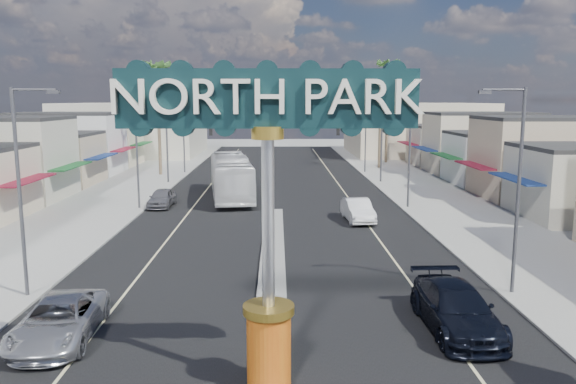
{
  "coord_description": "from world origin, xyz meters",
  "views": [
    {
      "loc": [
        0.27,
        -13.5,
        8.47
      ],
      "look_at": [
        0.71,
        9.77,
        4.65
      ],
      "focal_mm": 35.0,
      "sensor_mm": 36.0,
      "label": 1
    }
  ],
  "objects_px": {
    "traffic_signal_left": "(185,142)",
    "traffic_signal_right": "(364,141)",
    "streetlight_l_mid": "(139,145)",
    "palm_left_far": "(157,72)",
    "suv_left": "(59,320)",
    "streetlight_r_mid": "(408,144)",
    "car_parked_left": "(162,198)",
    "palm_right_mid": "(381,82)",
    "streetlight_r_far": "(364,130)",
    "city_bus": "(231,177)",
    "palm_right_far": "(388,70)",
    "gateway_sign": "(268,192)",
    "suv_right": "(456,308)",
    "streetlight_l_far": "(185,130)",
    "streetlight_r_near": "(515,181)",
    "car_parked_right": "(358,210)",
    "streetlight_l_near": "(23,182)"
  },
  "relations": [
    {
      "from": "traffic_signal_left",
      "to": "traffic_signal_right",
      "type": "relative_size",
      "value": 1.0
    },
    {
      "from": "traffic_signal_left",
      "to": "streetlight_l_mid",
      "type": "xyz_separation_m",
      "value": [
        -1.25,
        -13.99,
        0.79
      ]
    },
    {
      "from": "palm_left_far",
      "to": "suv_left",
      "type": "xyz_separation_m",
      "value": [
        5.49,
        -44.43,
        -10.75
      ]
    },
    {
      "from": "streetlight_l_mid",
      "to": "streetlight_r_mid",
      "type": "relative_size",
      "value": 1.0
    },
    {
      "from": "streetlight_r_mid",
      "to": "car_parked_left",
      "type": "height_order",
      "value": "streetlight_r_mid"
    },
    {
      "from": "traffic_signal_left",
      "to": "palm_right_mid",
      "type": "height_order",
      "value": "palm_right_mid"
    },
    {
      "from": "streetlight_r_far",
      "to": "city_bus",
      "type": "relative_size",
      "value": 0.67
    },
    {
      "from": "palm_left_far",
      "to": "car_parked_left",
      "type": "bearing_deg",
      "value": -78.17
    },
    {
      "from": "traffic_signal_left",
      "to": "palm_right_far",
      "type": "xyz_separation_m",
      "value": [
        24.18,
        18.01,
        8.11
      ]
    },
    {
      "from": "palm_right_mid",
      "to": "palm_left_far",
      "type": "bearing_deg",
      "value": -167.01
    },
    {
      "from": "gateway_sign",
      "to": "traffic_signal_right",
      "type": "relative_size",
      "value": 1.53
    },
    {
      "from": "palm_left_far",
      "to": "car_parked_left",
      "type": "xyz_separation_m",
      "value": [
        4.0,
        -19.1,
        -10.76
      ]
    },
    {
      "from": "traffic_signal_right",
      "to": "suv_left",
      "type": "relative_size",
      "value": 1.11
    },
    {
      "from": "gateway_sign",
      "to": "car_parked_left",
      "type": "distance_m",
      "value": 30.73
    },
    {
      "from": "streetlight_r_mid",
      "to": "suv_right",
      "type": "relative_size",
      "value": 1.55
    },
    {
      "from": "streetlight_l_mid",
      "to": "palm_right_far",
      "type": "bearing_deg",
      "value": 51.52
    },
    {
      "from": "city_bus",
      "to": "streetlight_l_far",
      "type": "bearing_deg",
      "value": 103.77
    },
    {
      "from": "suv_left",
      "to": "streetlight_r_near",
      "type": "bearing_deg",
      "value": 10.84
    },
    {
      "from": "streetlight_l_far",
      "to": "palm_right_far",
      "type": "relative_size",
      "value": 0.64
    },
    {
      "from": "streetlight_l_far",
      "to": "city_bus",
      "type": "bearing_deg",
      "value": -68.55
    },
    {
      "from": "streetlight_l_far",
      "to": "palm_left_far",
      "type": "relative_size",
      "value": 0.69
    },
    {
      "from": "streetlight_r_far",
      "to": "car_parked_right",
      "type": "distance_m",
      "value": 27.44
    },
    {
      "from": "streetlight_l_far",
      "to": "streetlight_r_mid",
      "type": "distance_m",
      "value": 30.32
    },
    {
      "from": "car_parked_left",
      "to": "streetlight_l_near",
      "type": "bearing_deg",
      "value": -92.69
    },
    {
      "from": "streetlight_l_far",
      "to": "streetlight_l_near",
      "type": "bearing_deg",
      "value": -90.0
    },
    {
      "from": "streetlight_l_far",
      "to": "palm_right_mid",
      "type": "distance_m",
      "value": 24.41
    },
    {
      "from": "streetlight_r_mid",
      "to": "suv_left",
      "type": "relative_size",
      "value": 1.67
    },
    {
      "from": "streetlight_l_near",
      "to": "palm_right_far",
      "type": "relative_size",
      "value": 0.64
    },
    {
      "from": "palm_left_far",
      "to": "streetlight_l_far",
      "type": "bearing_deg",
      "value": 37.92
    },
    {
      "from": "palm_right_far",
      "to": "car_parked_left",
      "type": "distance_m",
      "value": 40.97
    },
    {
      "from": "palm_right_mid",
      "to": "suv_left",
      "type": "xyz_separation_m",
      "value": [
        -20.51,
        -50.43,
        -9.85
      ]
    },
    {
      "from": "streetlight_l_far",
      "to": "streetlight_r_near",
      "type": "bearing_deg",
      "value": -63.58
    },
    {
      "from": "traffic_signal_right",
      "to": "streetlight_l_near",
      "type": "xyz_separation_m",
      "value": [
        -19.62,
        -33.99,
        0.79
      ]
    },
    {
      "from": "gateway_sign",
      "to": "streetlight_r_far",
      "type": "xyz_separation_m",
      "value": [
        10.43,
        50.02,
        -0.86
      ]
    },
    {
      "from": "streetlight_l_near",
      "to": "streetlight_r_mid",
      "type": "bearing_deg",
      "value": 43.79
    },
    {
      "from": "traffic_signal_right",
      "to": "streetlight_r_far",
      "type": "relative_size",
      "value": 0.67
    },
    {
      "from": "gateway_sign",
      "to": "car_parked_left",
      "type": "relative_size",
      "value": 2.12
    },
    {
      "from": "car_parked_right",
      "to": "traffic_signal_right",
      "type": "bearing_deg",
      "value": 76.15
    },
    {
      "from": "streetlight_l_mid",
      "to": "palm_right_mid",
      "type": "xyz_separation_m",
      "value": [
        23.43,
        26.0,
        5.54
      ]
    },
    {
      "from": "streetlight_r_near",
      "to": "traffic_signal_right",
      "type": "bearing_deg",
      "value": 92.1
    },
    {
      "from": "suv_right",
      "to": "city_bus",
      "type": "distance_m",
      "value": 30.84
    },
    {
      "from": "suv_right",
      "to": "city_bus",
      "type": "relative_size",
      "value": 0.43
    },
    {
      "from": "palm_right_far",
      "to": "car_parked_right",
      "type": "relative_size",
      "value": 2.94
    },
    {
      "from": "palm_right_mid",
      "to": "city_bus",
      "type": "distance_m",
      "value": 28.19
    },
    {
      "from": "streetlight_r_far",
      "to": "suv_left",
      "type": "height_order",
      "value": "streetlight_r_far"
    },
    {
      "from": "streetlight_l_near",
      "to": "palm_right_far",
      "type": "height_order",
      "value": "palm_right_far"
    },
    {
      "from": "suv_left",
      "to": "car_parked_left",
      "type": "bearing_deg",
      "value": 90.35
    },
    {
      "from": "streetlight_l_near",
      "to": "suv_right",
      "type": "height_order",
      "value": "streetlight_l_near"
    },
    {
      "from": "streetlight_r_far",
      "to": "palm_right_far",
      "type": "xyz_separation_m",
      "value": [
        4.57,
        10.0,
        7.32
      ]
    },
    {
      "from": "gateway_sign",
      "to": "streetlight_l_far",
      "type": "xyz_separation_m",
      "value": [
        -10.43,
        50.02,
        -0.86
      ]
    }
  ]
}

